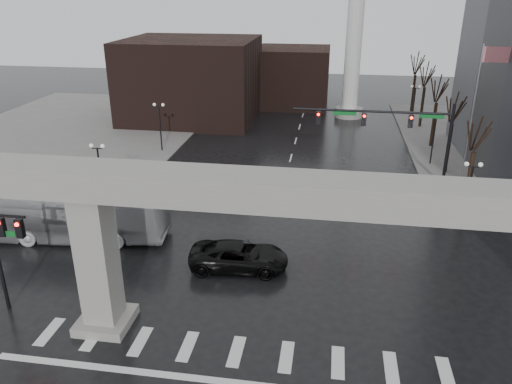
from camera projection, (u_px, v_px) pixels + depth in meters
ground at (240, 338)px, 24.69m from camera, size 160.00×160.00×0.00m
sidewalk_nw at (86, 126)px, 61.16m from camera, size 28.00×36.00×0.15m
elevated_guideway at (267, 214)px, 21.86m from camera, size 48.00×2.60×8.70m
building_far_left at (191, 80)px, 63.03m from camera, size 16.00×14.00×10.00m
building_far_mid at (293, 77)px, 70.83m from camera, size 10.00×10.00×8.00m
smokestack at (356, 9)px, 60.62m from camera, size 3.60×3.60×30.00m
signal_mast_arm at (399, 130)px, 38.30m from camera, size 12.12×0.43×8.00m
signal_left_pole at (4, 242)px, 25.31m from camera, size 2.30×0.30×6.00m
flagpole_assembly at (478, 102)px, 39.67m from camera, size 2.06×0.12×12.00m
lamp_right_0 at (470, 185)px, 34.20m from camera, size 1.22×0.32×5.11m
lamp_right_1 at (435, 130)px, 46.96m from camera, size 1.22×0.32×5.11m
lamp_right_2 at (414, 99)px, 59.72m from camera, size 1.22×0.32×5.11m
lamp_left_0 at (99, 164)px, 38.03m from camera, size 1.22×0.32×5.11m
lamp_left_1 at (160, 119)px, 50.79m from camera, size 1.22×0.32×5.11m
lamp_left_2 at (196, 92)px, 63.55m from camera, size 1.22×0.32×5.11m
tree_right_0 at (470, 174)px, 37.98m from camera, size 1.09×1.58×7.50m
tree_right_1 at (449, 143)px, 45.25m from camera, size 1.09×1.61×7.67m
tree_right_2 at (434, 120)px, 52.52m from camera, size 1.10×1.63×7.85m
tree_right_3 at (423, 103)px, 59.78m from camera, size 1.11×1.66×8.02m
tree_right_4 at (414, 90)px, 67.05m from camera, size 1.12×1.69×8.19m
pickup_truck at (239, 256)px, 30.44m from camera, size 6.19×3.21×1.67m
city_bus at (70, 214)px, 33.76m from camera, size 13.31×4.40×3.64m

